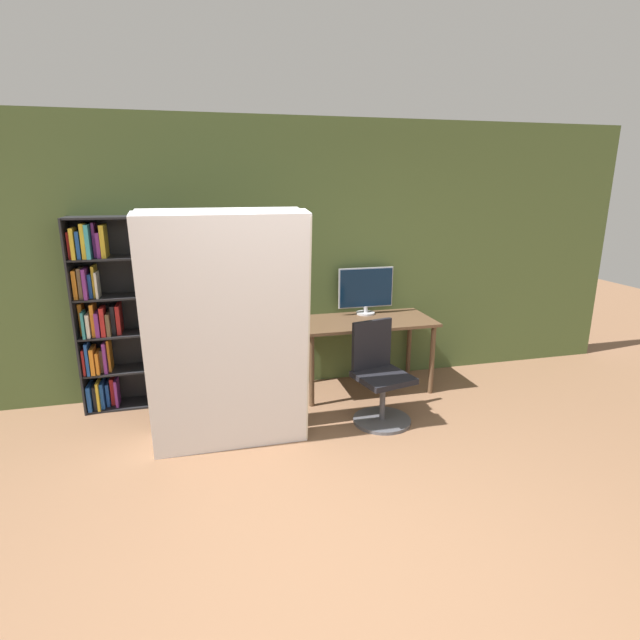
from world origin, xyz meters
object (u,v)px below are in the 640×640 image
bookshelf (110,316)px  mattress_far (226,328)px  mattress_near (229,338)px  monitor (366,289)px  office_chair (380,383)px

bookshelf → mattress_far: bearing=-40.7°
bookshelf → mattress_near: 1.51m
monitor → office_chair: bearing=-101.0°
monitor → mattress_far: size_ratio=0.31×
bookshelf → office_chair: bearing=-21.6°
monitor → bookshelf: bearing=-179.7°
mattress_near → office_chair: bearing=9.2°
mattress_near → mattress_far: (0.00, 0.27, -0.00)m
monitor → mattress_far: 1.74m
office_chair → bookshelf: size_ratio=0.50×
office_chair → mattress_far: (-1.32, 0.06, 0.59)m
bookshelf → mattress_near: (1.00, -1.13, 0.06)m
mattress_far → bookshelf: bearing=139.3°
bookshelf → mattress_near: size_ratio=0.95×
monitor → mattress_near: bearing=-142.6°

